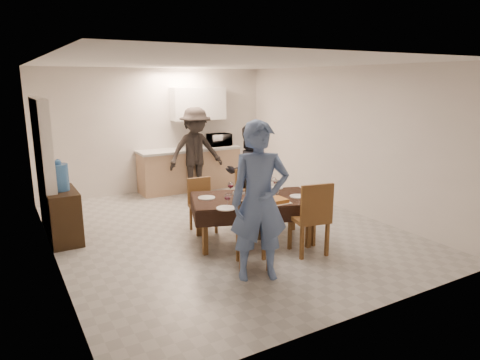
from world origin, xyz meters
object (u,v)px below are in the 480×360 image
at_px(dining_table, 252,200).
at_px(person_far, 248,172).
at_px(console, 63,216).
at_px(savoury_tart, 273,201).
at_px(wine_bottle, 248,187).
at_px(microwave, 219,140).
at_px(water_pitcher, 274,188).
at_px(person_near, 260,202).
at_px(water_jug, 59,177).
at_px(person_kitchen, 196,152).

bearing_deg(dining_table, person_far, 82.06).
bearing_deg(console, savoury_tart, -35.40).
xyz_separation_m(wine_bottle, microwave, (1.24, 3.31, 0.22)).
distance_m(water_pitcher, person_near, 1.36).
height_order(dining_table, water_jug, water_jug).
xyz_separation_m(dining_table, person_far, (0.55, 1.05, 0.16)).
distance_m(console, person_far, 3.03).
xyz_separation_m(water_jug, person_kitchen, (2.83, 1.49, -0.07)).
height_order(microwave, person_kitchen, person_kitchen).
bearing_deg(savoury_tart, wine_bottle, 109.23).
relative_size(console, water_jug, 2.16).
distance_m(dining_table, water_pitcher, 0.38).
bearing_deg(person_far, water_pitcher, 88.63).
relative_size(console, person_far, 0.52).
distance_m(microwave, person_far, 2.41).
bearing_deg(person_near, water_pitcher, 68.95).
height_order(console, savoury_tart, console).
distance_m(person_near, person_kitchen, 4.07).
distance_m(dining_table, water_jug, 2.83).
distance_m(wine_bottle, microwave, 3.54).
distance_m(console, water_jug, 0.59).
relative_size(wine_bottle, water_pitcher, 1.33).
bearing_deg(water_pitcher, console, 152.18).
bearing_deg(person_kitchen, person_near, -103.55).
distance_m(savoury_tart, person_far, 1.50).
relative_size(water_jug, person_kitchen, 0.22).
relative_size(dining_table, microwave, 4.02).
bearing_deg(wine_bottle, microwave, 69.44).
bearing_deg(person_far, person_kitchen, -76.59).
xyz_separation_m(dining_table, microwave, (1.19, 3.36, 0.40)).
relative_size(person_near, person_far, 1.19).
distance_m(water_pitcher, microwave, 3.52).
bearing_deg(person_far, dining_table, 71.29).
bearing_deg(water_jug, microwave, 28.27).
bearing_deg(dining_table, person_near, -97.94).
distance_m(water_jug, savoury_tart, 3.11).
distance_m(wine_bottle, savoury_tart, 0.47).
relative_size(microwave, person_near, 0.26).
relative_size(console, person_kitchen, 0.47).
distance_m(water_jug, wine_bottle, 2.74).
relative_size(savoury_tart, person_far, 0.27).
relative_size(dining_table, water_pitcher, 8.86).
height_order(water_jug, wine_bottle, water_jug).
relative_size(water_pitcher, microwave, 0.45).
relative_size(console, water_pitcher, 3.79).
xyz_separation_m(savoury_tart, person_far, (0.45, 1.43, 0.10)).
height_order(water_jug, person_near, person_near).
bearing_deg(water_jug, person_near, -52.74).
distance_m(dining_table, savoury_tart, 0.40).
height_order(water_pitcher, person_kitchen, person_kitchen).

